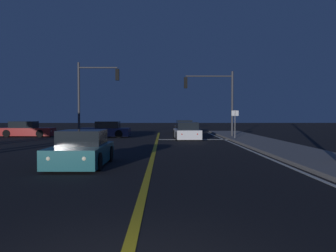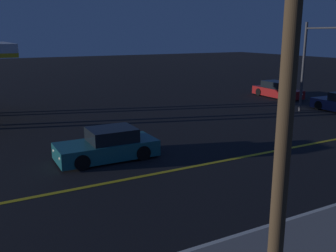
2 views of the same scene
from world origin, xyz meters
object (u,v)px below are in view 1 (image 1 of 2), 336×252
traffic_signal_far_left (93,89)px  car_mid_block_navy (106,130)px  car_side_waiting_charcoal (184,128)px  car_parked_curb_white (187,132)px  street_sign_corner (235,120)px  traffic_signal_near_right (214,93)px  car_following_oncoming_teal (82,150)px  car_far_approaching_red (26,130)px

traffic_signal_far_left → car_mid_block_navy: bearing=74.6°
car_side_waiting_charcoal → car_parked_curb_white: 9.49m
car_mid_block_navy → car_parked_curb_white: bearing=-111.8°
street_sign_corner → traffic_signal_near_right: bearing=113.2°
car_following_oncoming_teal → car_mid_block_navy: 17.82m
car_following_oncoming_teal → car_mid_block_navy: bearing=-83.6°
car_parked_curb_white → car_far_approaching_red: 14.19m
traffic_signal_near_right → car_far_approaching_red: bearing=-5.3°
car_mid_block_navy → car_parked_curb_white: 7.38m
car_parked_curb_white → car_far_approaching_red: same height
street_sign_corner → car_far_approaching_red: bearing=166.1°
car_mid_block_navy → car_side_waiting_charcoal: 9.62m
car_following_oncoming_teal → car_side_waiting_charcoal: 24.82m
car_mid_block_navy → car_side_waiting_charcoal: bearing=-45.5°
car_parked_curb_white → car_far_approaching_red: bearing=163.8°
car_following_oncoming_teal → traffic_signal_far_left: size_ratio=0.71×
car_parked_curb_white → car_far_approaching_red: (-13.75, 3.51, -0.00)m
car_parked_curb_white → traffic_signal_far_left: 8.17m
car_far_approaching_red → traffic_signal_near_right: size_ratio=0.85×
traffic_signal_near_right → car_mid_block_navy: bearing=-5.7°
car_parked_curb_white → street_sign_corner: 3.81m
car_far_approaching_red → traffic_signal_near_right: traffic_signal_near_right is taller
car_parked_curb_white → car_far_approaching_red: size_ratio=0.98×
traffic_signal_near_right → street_sign_corner: traffic_signal_near_right is taller
car_parked_curb_white → car_mid_block_navy: bearing=154.6°
traffic_signal_near_right → car_parked_curb_white: bearing=40.2°
car_mid_block_navy → car_side_waiting_charcoal: same height
car_mid_block_navy → traffic_signal_near_right: traffic_signal_near_right is taller
car_far_approaching_red → traffic_signal_near_right: 16.51m
car_far_approaching_red → street_sign_corner: bearing=78.1°
car_far_approaching_red → street_sign_corner: size_ratio=2.04×
car_side_waiting_charcoal → car_following_oncoming_teal: bearing=-104.6°
car_mid_block_navy → car_following_oncoming_teal: bearing=-172.4°
car_mid_block_navy → traffic_signal_near_right: (9.16, -0.91, 3.11)m
car_parked_curb_white → traffic_signal_near_right: bearing=38.3°
car_following_oncoming_teal → street_sign_corner: bearing=-120.8°
car_mid_block_navy → traffic_signal_far_left: bearing=166.2°
car_side_waiting_charcoal → traffic_signal_near_right: 8.35m
car_mid_block_navy → traffic_signal_near_right: 9.72m
car_mid_block_navy → traffic_signal_far_left: 4.15m
car_side_waiting_charcoal → car_far_approaching_red: (-14.03, -5.97, 0.00)m
car_following_oncoming_teal → car_far_approaching_red: 20.31m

